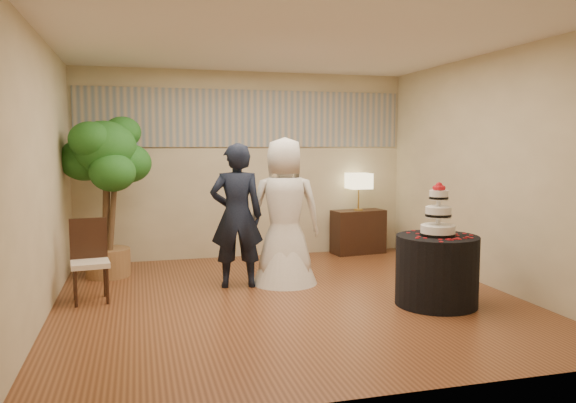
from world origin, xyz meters
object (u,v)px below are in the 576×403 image
object	(u,v)px
wedding_cake	(438,209)
ficus_tree	(106,195)
bride	(285,211)
groom	(237,216)
cake_table	(437,270)
table_lamp	(359,192)
console	(358,232)
side_chair	(90,261)

from	to	relation	value
wedding_cake	ficus_tree	world-z (taller)	ficus_tree
ficus_tree	wedding_cake	bearing A→B (deg)	-33.39
bride	wedding_cake	xyz separation A→B (m)	(1.33, -1.34, 0.13)
groom	ficus_tree	distance (m)	1.82
bride	cake_table	bearing A→B (deg)	144.35
groom	wedding_cake	bearing A→B (deg)	152.35
groom	table_lamp	size ratio (longest dim) A/B	2.98
bride	console	distance (m)	2.30
table_lamp	ficus_tree	size ratio (longest dim) A/B	0.27
cake_table	console	xyz separation A→B (m)	(0.28, 2.88, -0.03)
cake_table	wedding_cake	size ratio (longest dim) A/B	1.52
bride	side_chair	xyz separation A→B (m)	(-2.26, -0.26, -0.45)
console	side_chair	world-z (taller)	side_chair
groom	side_chair	bearing A→B (deg)	14.93
cake_table	ficus_tree	bearing A→B (deg)	146.61
console	table_lamp	world-z (taller)	table_lamp
table_lamp	ficus_tree	bearing A→B (deg)	-170.90
console	ficus_tree	size ratio (longest dim) A/B	0.39
ficus_tree	bride	bearing A→B (deg)	-23.92
ficus_tree	side_chair	distance (m)	1.35
groom	console	xyz separation A→B (m)	(2.20, 1.56, -0.52)
bride	table_lamp	bearing A→B (deg)	-126.60
side_chair	console	bearing A→B (deg)	17.69
wedding_cake	table_lamp	xyz separation A→B (m)	(0.28, 2.88, -0.06)
side_chair	cake_table	bearing A→B (deg)	-24.07
bride	side_chair	world-z (taller)	bride
wedding_cake	side_chair	xyz separation A→B (m)	(-3.59, 1.08, -0.58)
wedding_cake	console	distance (m)	2.97
cake_table	wedding_cake	xyz separation A→B (m)	(0.00, 0.00, 0.66)
groom	bride	bearing A→B (deg)	-171.64
ficus_tree	cake_table	bearing A→B (deg)	-33.39
cake_table	console	distance (m)	2.89
bride	table_lamp	world-z (taller)	bride
ficus_tree	side_chair	world-z (taller)	ficus_tree
bride	groom	bearing A→B (deg)	11.13
cake_table	bride	bearing A→B (deg)	134.85
console	side_chair	bearing A→B (deg)	-162.26
wedding_cake	side_chair	distance (m)	3.79
console	bride	bearing A→B (deg)	-143.35
ficus_tree	side_chair	bearing A→B (deg)	-95.91
bride	table_lamp	distance (m)	2.23
wedding_cake	console	size ratio (longest dim) A/B	0.69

